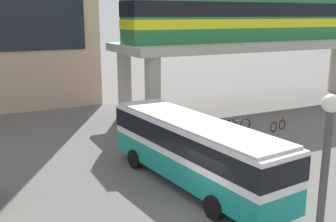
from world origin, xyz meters
TOP-DOWN VIEW (x-y plane):
  - ground_plane at (0.00, 10.00)m, footprint 120.00×120.00m
  - elevated_platform at (14.56, 14.57)m, footprint 26.08×7.05m
  - train at (12.92, 14.57)m, footprint 21.94×2.96m
  - bus_main at (0.61, 2.72)m, footprint 3.75×11.25m
  - bicycle_silver at (8.49, 9.81)m, footprint 1.73×0.59m
  - bicycle_red at (10.73, 8.20)m, footprint 1.75×0.52m
  - lamp_post at (-2.32, -7.45)m, footprint 0.36×0.36m

SIDE VIEW (x-z plane):
  - ground_plane at x=0.00m, z-range 0.00..0.00m
  - bicycle_silver at x=8.49m, z-range -0.16..0.88m
  - bicycle_red at x=10.73m, z-range -0.16..0.88m
  - bus_main at x=0.61m, z-range 0.38..3.60m
  - lamp_post at x=-2.32m, z-range 0.57..7.04m
  - elevated_platform at x=14.56m, z-range 2.07..7.91m
  - train at x=12.92m, z-range 5.88..9.72m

